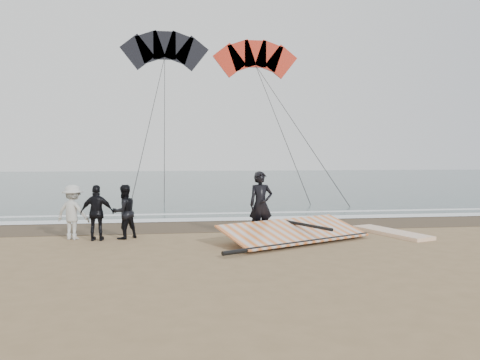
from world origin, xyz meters
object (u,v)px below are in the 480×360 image
Objects in this scene: board_cream at (264,224)px; sail_rig at (291,234)px; board_white at (391,233)px; man_main at (261,205)px.

board_cream is 0.49× the size of sail_rig.
sail_rig is at bearing -53.80° from board_cream.
board_white is 1.22× the size of board_cream.
man_main is 2.51m from board_cream.
sail_rig is (0.73, -0.58, -0.75)m from man_main.
board_white is at bearing 10.65° from sail_rig.
sail_rig is (0.19, -2.86, 0.15)m from board_cream.
board_cream is at bearing 68.92° from man_main.
board_white is 0.59× the size of sail_rig.
man_main is 0.43× the size of sail_rig.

